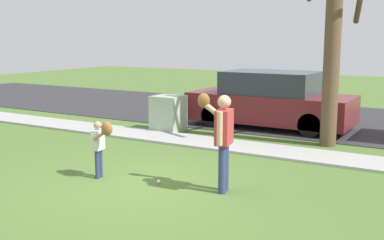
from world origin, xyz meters
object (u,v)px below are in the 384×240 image
object	(u,v)px
person_child	(100,141)
baseball	(159,182)
street_tree_near	(333,28)
parked_suv_maroon	(270,101)
utility_cabinet	(168,113)
person_adult	(222,133)

from	to	relation	value
person_child	baseball	size ratio (longest dim) A/B	15.13
street_tree_near	parked_suv_maroon	xyz separation A→B (m)	(-2.11, 1.55, -2.03)
person_child	utility_cabinet	xyz separation A→B (m)	(-1.46, 4.51, -0.22)
parked_suv_maroon	utility_cabinet	bearing A→B (deg)	-139.30
person_adult	person_child	size ratio (longest dim) A/B	1.49
person_adult	person_child	world-z (taller)	person_adult
person_adult	utility_cabinet	world-z (taller)	person_adult
person_adult	parked_suv_maroon	xyz separation A→B (m)	(-1.47, 6.00, -0.24)
person_child	street_tree_near	bearing A→B (deg)	49.05
person_adult	baseball	size ratio (longest dim) A/B	22.60
person_adult	utility_cabinet	xyz separation A→B (m)	(-3.74, 4.05, -0.53)
person_child	baseball	world-z (taller)	person_child
utility_cabinet	person_child	bearing A→B (deg)	-72.07
utility_cabinet	street_tree_near	bearing A→B (deg)	5.29
utility_cabinet	street_tree_near	size ratio (longest dim) A/B	0.19
street_tree_near	parked_suv_maroon	size ratio (longest dim) A/B	1.13
person_child	street_tree_near	size ratio (longest dim) A/B	0.21
person_adult	baseball	world-z (taller)	person_adult
person_child	baseball	bearing A→B (deg)	3.59
person_child	street_tree_near	xyz separation A→B (m)	(2.93, 4.92, 2.11)
person_child	utility_cabinet	bearing A→B (deg)	97.72
person_child	parked_suv_maroon	world-z (taller)	parked_suv_maroon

